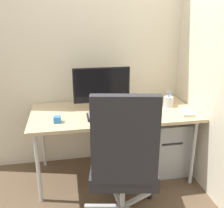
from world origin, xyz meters
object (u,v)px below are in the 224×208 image
object	(u,v)px
monitor	(102,87)
notebook	(186,112)
filing_cabinet	(162,142)
keyboard	(108,116)
office_chair	(124,160)
pen_holder	(168,101)
mouse	(147,115)
desk_clamp_accessory	(57,119)

from	to	relation	value
monitor	notebook	world-z (taller)	monitor
filing_cabinet	monitor	world-z (taller)	monitor
monitor	keyboard	xyz separation A→B (m)	(0.02, -0.24, -0.21)
office_chair	notebook	size ratio (longest dim) A/B	5.94
filing_cabinet	office_chair	bearing A→B (deg)	-128.75
office_chair	filing_cabinet	world-z (taller)	office_chair
pen_holder	mouse	bearing A→B (deg)	-141.81
filing_cabinet	pen_holder	distance (m)	0.48
filing_cabinet	mouse	bearing A→B (deg)	-135.69
monitor	mouse	world-z (taller)	monitor
keyboard	desk_clamp_accessory	xyz separation A→B (m)	(-0.46, -0.03, 0.01)
filing_cabinet	keyboard	distance (m)	0.79
pen_holder	filing_cabinet	bearing A→B (deg)	139.20
filing_cabinet	desk_clamp_accessory	xyz separation A→B (m)	(-1.08, -0.25, 0.45)
office_chair	notebook	world-z (taller)	office_chair
monitor	office_chair	bearing A→B (deg)	-86.59
office_chair	keyboard	xyz separation A→B (m)	(-0.02, 0.53, 0.15)
filing_cabinet	mouse	distance (m)	0.58
filing_cabinet	monitor	bearing A→B (deg)	178.11
monitor	keyboard	distance (m)	0.32
notebook	mouse	bearing A→B (deg)	-171.61
pen_holder	monitor	bearing A→B (deg)	175.94
office_chair	pen_holder	size ratio (longest dim) A/B	6.31
mouse	notebook	xyz separation A→B (m)	(0.39, 0.00, -0.00)
mouse	pen_holder	distance (m)	0.39
office_chair	desk_clamp_accessory	size ratio (longest dim) A/B	17.70
keyboard	pen_holder	distance (m)	0.69
filing_cabinet	pen_holder	size ratio (longest dim) A/B	3.24
office_chair	monitor	world-z (taller)	office_chair
notebook	keyboard	bearing A→B (deg)	-175.50
notebook	desk_clamp_accessory	size ratio (longest dim) A/B	2.98
filing_cabinet	desk_clamp_accessory	world-z (taller)	desk_clamp_accessory
monitor	filing_cabinet	bearing A→B (deg)	-1.89
pen_holder	desk_clamp_accessory	size ratio (longest dim) A/B	2.80
monitor	pen_holder	xyz separation A→B (m)	(0.68, -0.05, -0.17)
monitor	pen_holder	bearing A→B (deg)	-4.06
office_chair	keyboard	distance (m)	0.55
filing_cabinet	keyboard	bearing A→B (deg)	-160.76
desk_clamp_accessory	monitor	bearing A→B (deg)	31.93
filing_cabinet	mouse	size ratio (longest dim) A/B	6.21
keyboard	notebook	size ratio (longest dim) A/B	2.04
pen_holder	desk_clamp_accessory	distance (m)	1.14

